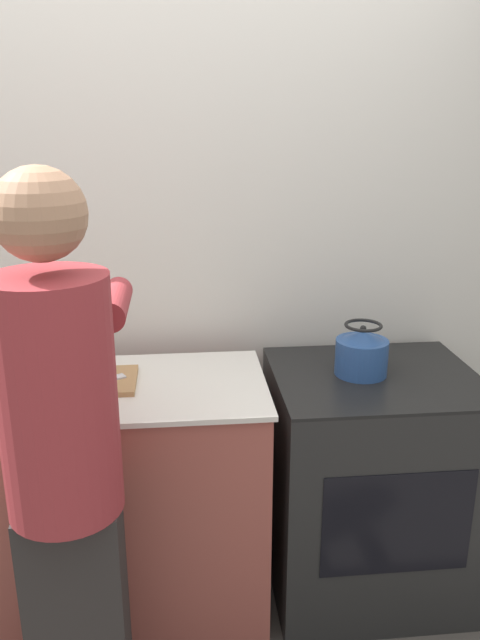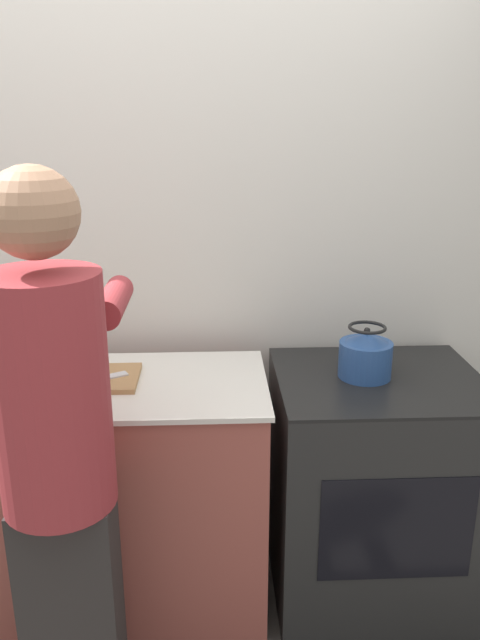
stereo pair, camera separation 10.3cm
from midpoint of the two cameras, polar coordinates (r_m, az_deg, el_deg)
The scene contains 7 objects.
wall_back at distance 2.49m, azimuth -7.79°, elevation 6.41°, with size 8.00×0.05×2.60m.
counter at distance 2.46m, azimuth -16.99°, elevation -15.78°, with size 1.46×0.58×0.92m.
oven at distance 2.53m, azimuth 10.52°, elevation -14.35°, with size 0.75×0.64×0.90m.
person at distance 1.78m, azimuth -17.44°, elevation -11.73°, with size 0.35×0.59×1.69m.
cutting_board at distance 2.23m, azimuth -14.93°, elevation -5.49°, with size 0.32×0.24×0.02m.
knife at distance 2.19m, azimuth -14.62°, elevation -5.58°, with size 0.21×0.13×0.01m.
kettle at distance 2.29m, azimuth 9.81°, elevation -3.01°, with size 0.19×0.19×0.19m.
Camera 1 is at (0.04, -1.72, 1.79)m, focal length 35.00 mm.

